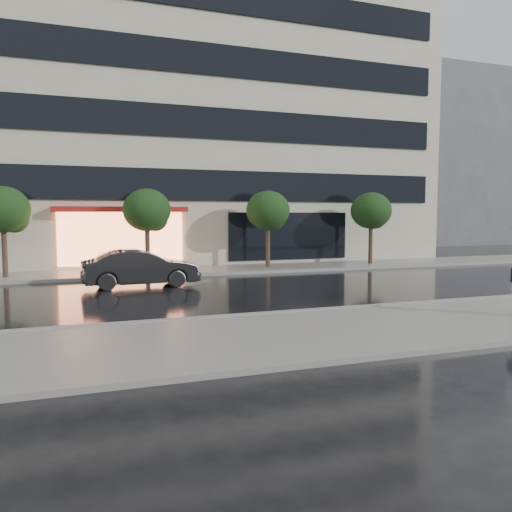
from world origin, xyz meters
name	(u,v)px	position (x,y,z in m)	size (l,w,h in m)	color
ground	(293,308)	(0.00, 0.00, 0.00)	(120.00, 120.00, 0.00)	black
sidewalk_near	(348,330)	(0.00, -3.25, 0.06)	(60.00, 4.50, 0.12)	slate
sidewalk_far	(209,270)	(0.00, 10.25, 0.06)	(60.00, 3.50, 0.12)	slate
curb_near	(307,312)	(0.00, -1.00, 0.07)	(60.00, 0.25, 0.14)	gray
curb_far	(218,274)	(0.00, 8.50, 0.07)	(60.00, 0.25, 0.14)	gray
office_building	(178,115)	(0.00, 17.97, 9.00)	(30.00, 12.76, 18.00)	beige
bg_building_right	(421,162)	(26.00, 28.00, 8.00)	(12.00, 12.00, 16.00)	#4C4C54
tree_far_west	(5,211)	(-8.94, 10.03, 2.92)	(2.20, 2.20, 3.99)	#33261C
tree_mid_west	(148,212)	(-2.94, 10.03, 2.92)	(2.20, 2.20, 3.99)	#33261C
tree_mid_east	(269,212)	(3.06, 10.03, 2.92)	(2.20, 2.20, 3.99)	#33261C
tree_far_east	(372,212)	(9.06, 10.03, 2.92)	(2.20, 2.20, 3.99)	#33261C
parked_car	(141,268)	(-3.78, 6.00, 0.72)	(1.53, 4.40, 1.45)	black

